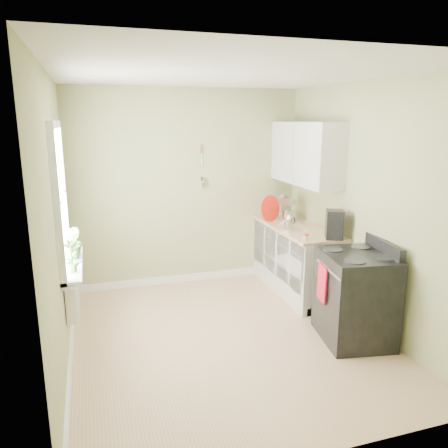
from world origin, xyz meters
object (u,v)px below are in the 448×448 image
object	(u,v)px
kettle	(289,223)
coffee_maker	(334,225)
stand_mixer	(286,209)
stove	(355,296)

from	to	relation	value
kettle	coffee_maker	bearing A→B (deg)	-56.88
stand_mixer	stove	bearing A→B (deg)	-90.58
coffee_maker	stand_mixer	bearing A→B (deg)	96.46
stove	coffee_maker	world-z (taller)	coffee_maker
kettle	coffee_maker	xyz separation A→B (m)	(0.34, -0.52, 0.06)
kettle	stove	bearing A→B (deg)	-80.90
kettle	coffee_maker	distance (m)	0.62
stove	kettle	world-z (taller)	kettle
stove	kettle	xyz separation A→B (m)	(-0.20, 1.23, 0.53)
stand_mixer	coffee_maker	distance (m)	1.08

